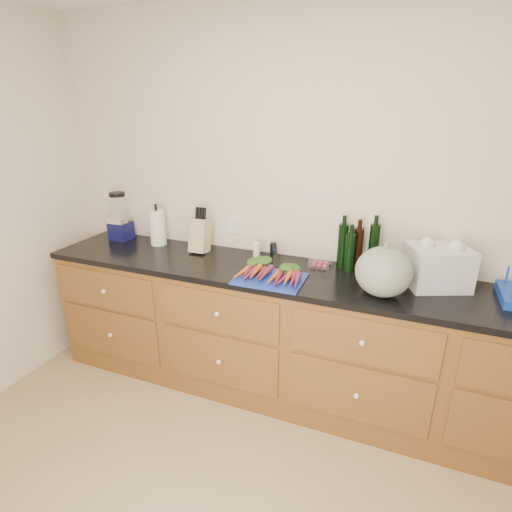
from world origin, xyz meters
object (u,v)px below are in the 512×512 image
at_px(blender_appliance, 120,219).
at_px(tomato_box, 320,262).
at_px(carrots, 272,272).
at_px(squash, 384,272).
at_px(cutting_board, 270,279).
at_px(knife_block, 200,236).
at_px(paper_towel, 158,228).

height_order(blender_appliance, tomato_box, blender_appliance).
distance_m(carrots, squash, 0.67).
height_order(cutting_board, squash, squash).
xyz_separation_m(cutting_board, tomato_box, (0.24, 0.33, 0.03)).
distance_m(cutting_board, tomato_box, 0.41).
height_order(carrots, knife_block, knife_block).
bearing_deg(squash, paper_towel, 170.55).
bearing_deg(knife_block, tomato_box, 1.92).
bearing_deg(cutting_board, paper_towel, 162.85).
bearing_deg(paper_towel, tomato_box, 0.45).
height_order(squash, blender_appliance, blender_appliance).
distance_m(knife_block, tomato_box, 0.90).
bearing_deg(knife_block, paper_towel, 177.01).
relative_size(blender_appliance, knife_block, 1.56).
bearing_deg(knife_block, cutting_board, -24.65).
height_order(squash, tomato_box, squash).
bearing_deg(tomato_box, blender_appliance, -179.58).
height_order(cutting_board, knife_block, knife_block).
height_order(cutting_board, paper_towel, paper_towel).
bearing_deg(squash, cutting_board, -176.78).
bearing_deg(carrots, cutting_board, -90.00).
distance_m(cutting_board, knife_block, 0.73).
bearing_deg(paper_towel, carrots, -15.16).
bearing_deg(paper_towel, blender_appliance, -179.67).
bearing_deg(squash, tomato_box, 145.30).
distance_m(blender_appliance, tomato_box, 1.64).
bearing_deg(blender_appliance, cutting_board, -12.88).
bearing_deg(paper_towel, knife_block, -2.99).
bearing_deg(cutting_board, tomato_box, 53.96).
xyz_separation_m(carrots, knife_block, (-0.65, 0.26, 0.09)).
relative_size(cutting_board, squash, 1.33).
xyz_separation_m(squash, tomato_box, (-0.42, 0.29, -0.11)).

